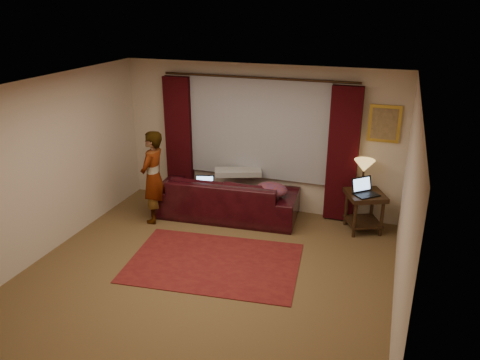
% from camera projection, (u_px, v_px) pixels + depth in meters
% --- Properties ---
extents(floor, '(5.00, 5.00, 0.01)m').
position_uv_depth(floor, '(205.00, 275.00, 6.53)').
color(floor, brown).
rests_on(floor, ground).
extents(ceiling, '(5.00, 5.00, 0.02)m').
position_uv_depth(ceiling, '(200.00, 89.00, 5.59)').
color(ceiling, silver).
rests_on(ceiling, ground).
extents(wall_back, '(5.00, 0.02, 2.60)m').
position_uv_depth(wall_back, '(258.00, 139.00, 8.27)').
color(wall_back, beige).
rests_on(wall_back, ground).
extents(wall_front, '(5.00, 0.02, 2.60)m').
position_uv_depth(wall_front, '(84.00, 297.00, 3.86)').
color(wall_front, beige).
rests_on(wall_front, ground).
extents(wall_left, '(0.02, 5.00, 2.60)m').
position_uv_depth(wall_left, '(45.00, 168.00, 6.82)').
color(wall_left, beige).
rests_on(wall_left, ground).
extents(wall_right, '(0.02, 5.00, 2.60)m').
position_uv_depth(wall_right, '(406.00, 216.00, 5.31)').
color(wall_right, beige).
rests_on(wall_right, ground).
extents(sheer_curtain, '(2.50, 0.05, 1.80)m').
position_uv_depth(sheer_curtain, '(258.00, 128.00, 8.14)').
color(sheer_curtain, '#929298').
rests_on(sheer_curtain, wall_back).
extents(drape_left, '(0.50, 0.14, 2.30)m').
position_uv_depth(drape_left, '(179.00, 139.00, 8.67)').
color(drape_left, black).
rests_on(drape_left, floor).
extents(drape_right, '(0.50, 0.14, 2.30)m').
position_uv_depth(drape_right, '(343.00, 155.00, 7.76)').
color(drape_right, black).
rests_on(drape_right, floor).
extents(curtain_rod, '(0.04, 0.04, 3.40)m').
position_uv_depth(curtain_rod, '(257.00, 78.00, 7.78)').
color(curtain_rod, '#302011').
rests_on(curtain_rod, wall_back).
extents(picture_frame, '(0.50, 0.04, 0.60)m').
position_uv_depth(picture_frame, '(384.00, 124.00, 7.44)').
color(picture_frame, gold).
rests_on(picture_frame, wall_back).
extents(sofa, '(2.56, 1.27, 1.00)m').
position_uv_depth(sofa, '(226.00, 189.00, 8.16)').
color(sofa, black).
rests_on(sofa, floor).
extents(throw_blanket, '(0.88, 0.60, 0.10)m').
position_uv_depth(throw_blanket, '(238.00, 158.00, 8.21)').
color(throw_blanket, gray).
rests_on(throw_blanket, sofa).
extents(clothing_pile, '(0.66, 0.59, 0.23)m').
position_uv_depth(clothing_pile, '(271.00, 190.00, 7.82)').
color(clothing_pile, '#5E2C3E').
rests_on(clothing_pile, sofa).
extents(laptop_sofa, '(0.42, 0.44, 0.24)m').
position_uv_depth(laptop_sofa, '(204.00, 185.00, 8.05)').
color(laptop_sofa, black).
rests_on(laptop_sofa, sofa).
extents(area_rug, '(2.62, 1.89, 0.01)m').
position_uv_depth(area_rug, '(214.00, 262.00, 6.83)').
color(area_rug, maroon).
rests_on(area_rug, floor).
extents(end_table, '(0.77, 0.77, 0.67)m').
position_uv_depth(end_table, '(364.00, 212.00, 7.69)').
color(end_table, black).
rests_on(end_table, floor).
extents(tiffany_lamp, '(0.46, 0.46, 0.53)m').
position_uv_depth(tiffany_lamp, '(363.00, 175.00, 7.57)').
color(tiffany_lamp, olive).
rests_on(tiffany_lamp, end_table).
extents(laptop_table, '(0.54, 0.54, 0.27)m').
position_uv_depth(laptop_table, '(367.00, 187.00, 7.44)').
color(laptop_table, black).
rests_on(laptop_table, end_table).
extents(person, '(0.47, 0.47, 1.60)m').
position_uv_depth(person, '(153.00, 177.00, 7.87)').
color(person, gray).
rests_on(person, floor).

